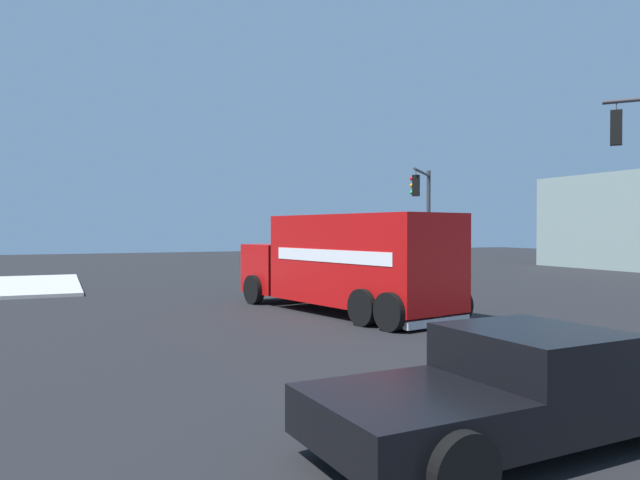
# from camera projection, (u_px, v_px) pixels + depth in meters

# --- Properties ---
(ground_plane) EXTENTS (100.00, 100.00, 0.00)m
(ground_plane) POSITION_uv_depth(u_px,v_px,m) (344.00, 310.00, 18.86)
(ground_plane) COLOR black
(delivery_truck) EXTENTS (8.70, 4.39, 3.02)m
(delivery_truck) POSITION_uv_depth(u_px,v_px,m) (347.00, 262.00, 18.20)
(delivery_truck) COLOR red
(delivery_truck) RESTS_ON ground
(traffic_light_primary) EXTENTS (2.75, 2.68, 5.51)m
(traffic_light_primary) POSITION_uv_depth(u_px,v_px,m) (424.00, 208.00, 28.37)
(traffic_light_primary) COLOR #38383D
(traffic_light_primary) RESTS_ON ground
(pickup_black) EXTENTS (2.47, 5.30, 1.38)m
(pickup_black) POSITION_uv_depth(u_px,v_px,m) (521.00, 384.00, 7.05)
(pickup_black) COLOR black
(pickup_black) RESTS_ON ground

